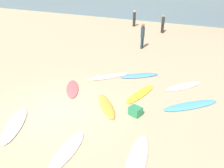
% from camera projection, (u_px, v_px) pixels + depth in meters
% --- Properties ---
extents(ground_plane, '(120.00, 120.00, 0.00)m').
position_uv_depth(ground_plane, '(58.00, 111.00, 9.25)').
color(ground_plane, tan).
extents(ocean_water, '(120.00, 40.00, 0.08)m').
position_uv_depth(ocean_water, '(199.00, 4.00, 41.23)').
color(ocean_water, slate).
rests_on(ocean_water, ground_plane).
extents(surfboard_0, '(2.01, 1.79, 0.09)m').
position_uv_depth(surfboard_0, '(139.00, 76.00, 12.33)').
color(surfboard_0, '#4B94DC').
rests_on(surfboard_0, ground_plane).
extents(surfboard_1, '(1.62, 2.25, 0.08)m').
position_uv_depth(surfboard_1, '(15.00, 125.00, 8.34)').
color(surfboard_1, white).
rests_on(surfboard_1, ground_plane).
extents(surfboard_2, '(1.71, 2.05, 0.07)m').
position_uv_depth(surfboard_2, '(184.00, 86.00, 11.19)').
color(surfboard_2, white).
rests_on(surfboard_2, ground_plane).
extents(surfboard_3, '(0.90, 2.30, 0.08)m').
position_uv_depth(surfboard_3, '(140.00, 94.00, 10.48)').
color(surfboard_3, yellow).
rests_on(surfboard_3, ground_plane).
extents(surfboard_4, '(0.76, 1.98, 0.06)m').
position_uv_depth(surfboard_4, '(67.00, 150.00, 7.15)').
color(surfboard_4, white).
rests_on(surfboard_4, ground_plane).
extents(surfboard_5, '(1.72, 1.85, 0.09)m').
position_uv_depth(surfboard_5, '(106.00, 106.00, 9.52)').
color(surfboard_5, orange).
rests_on(surfboard_5, ground_plane).
extents(surfboard_6, '(1.57, 1.89, 0.07)m').
position_uv_depth(surfboard_6, '(72.00, 89.00, 10.95)').
color(surfboard_6, '#D1545B').
rests_on(surfboard_6, ground_plane).
extents(surfboard_7, '(2.02, 2.20, 0.08)m').
position_uv_depth(surfboard_7, '(108.00, 76.00, 12.24)').
color(surfboard_7, '#F4DFCE').
rests_on(surfboard_7, ground_plane).
extents(surfboard_8, '(2.21, 2.18, 0.08)m').
position_uv_depth(surfboard_8, '(191.00, 105.00, 9.56)').
color(surfboard_8, '#489AE4').
rests_on(surfboard_8, ground_plane).
extents(surfboard_9, '(0.98, 2.51, 0.08)m').
position_uv_depth(surfboard_9, '(137.00, 161.00, 6.72)').
color(surfboard_9, white).
rests_on(surfboard_9, ground_plane).
extents(beachgoer_near, '(0.30, 0.34, 1.82)m').
position_uv_depth(beachgoer_near, '(143.00, 35.00, 16.46)').
color(beachgoer_near, '#1E3342').
rests_on(beachgoer_near, ground_plane).
extents(beachgoer_mid, '(0.39, 0.39, 1.63)m').
position_uv_depth(beachgoer_mid, '(163.00, 23.00, 20.92)').
color(beachgoer_mid, black).
rests_on(beachgoer_mid, ground_plane).
extents(beachgoer_far, '(0.38, 0.38, 1.64)m').
position_uv_depth(beachgoer_far, '(134.00, 18.00, 23.52)').
color(beachgoer_far, black).
rests_on(beachgoer_far, ground_plane).
extents(beach_cooler, '(0.55, 0.49, 0.35)m').
position_uv_depth(beach_cooler, '(135.00, 111.00, 8.91)').
color(beach_cooler, '#287F51').
rests_on(beach_cooler, ground_plane).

